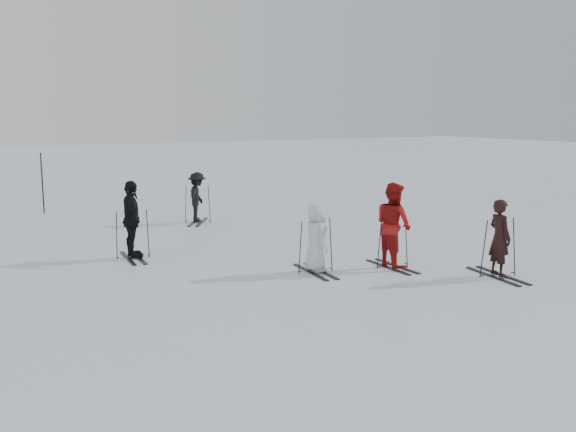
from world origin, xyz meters
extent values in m
plane|color=silver|center=(0.00, 0.00, 0.00)|extent=(120.00, 120.00, 0.00)
imported|color=black|center=(2.98, -3.16, 0.85)|extent=(0.49, 0.67, 1.69)
imported|color=#9E1411|center=(1.49, -1.34, 0.98)|extent=(0.78, 0.98, 1.97)
imported|color=silver|center=(-0.32, -0.86, 0.78)|extent=(0.56, 0.80, 1.55)
imported|color=black|center=(-3.55, 2.53, 0.95)|extent=(0.55, 1.15, 1.91)
imported|color=black|center=(-0.23, 6.66, 0.81)|extent=(1.07, 1.21, 1.63)
cylinder|color=black|center=(-4.33, 11.18, 1.08)|extent=(0.05, 0.05, 2.16)
camera|label=1|loc=(-7.80, -12.91, 3.60)|focal=40.00mm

